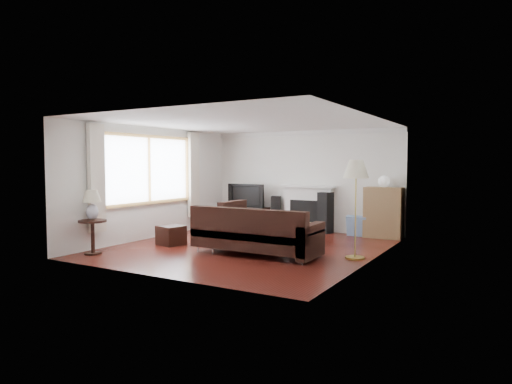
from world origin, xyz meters
The scene contains 17 objects.
room centered at (0.00, 0.00, 1.25)m, with size 5.10×5.60×2.54m.
window centered at (-2.45, -0.20, 1.55)m, with size 0.12×2.74×1.54m, color olive.
curtain_near centered at (-2.40, -1.72, 1.40)m, with size 0.10×0.35×2.10m, color white.
curtain_far centered at (-2.40, 1.32, 1.40)m, with size 0.10×0.35×2.10m, color white.
fireplace centered at (0.15, 2.64, 0.57)m, with size 1.40×0.26×1.15m, color white.
tv_stand centered at (-1.50, 2.48, 0.27)m, with size 1.08×0.48×0.54m, color black.
television centered at (-1.50, 2.48, 0.84)m, with size 1.07×0.14×0.61m, color black.
speaker_left centered at (-0.70, 2.54, 0.42)m, with size 0.24×0.28×0.85m, color black.
speaker_right centered at (0.65, 2.53, 0.50)m, with size 0.28×0.33×0.99m, color black.
bookshelf centered at (2.05, 2.52, 0.58)m, with size 0.84×0.40×1.15m, color brown.
globe_lamp centered at (2.05, 2.52, 1.28)m, with size 0.26×0.26×0.26m, color white.
sectional_sofa centered at (0.50, -0.57, 0.41)m, with size 2.56×1.87×0.83m, color black.
coffee_table centered at (0.41, 0.93, 0.21)m, with size 1.10×0.60×0.43m, color olive.
footstool centered at (-1.54, -0.56, 0.20)m, with size 0.47×0.47×0.40m, color black.
floor_lamp centered at (2.20, 0.00, 0.88)m, with size 0.45×0.45×1.75m, color #A68D39.
side_table centered at (-2.15, -2.05, 0.32)m, with size 0.51×0.51×0.64m, color black.
table_lamp centered at (-2.15, -2.05, 0.91)m, with size 0.34×0.34×0.55m, color silver.
Camera 1 is at (4.68, -7.81, 1.69)m, focal length 32.00 mm.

